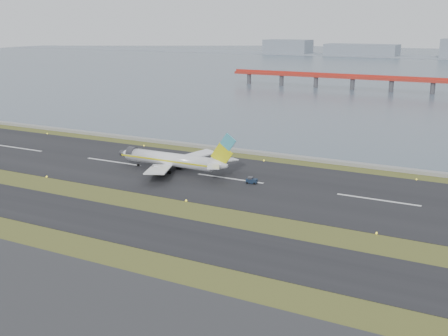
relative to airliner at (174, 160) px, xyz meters
The scene contains 8 objects.
ground 34.06m from the airliner, 58.93° to the right, with size 1000.00×1000.00×0.00m, color #394619.
taxiway_strip 44.73m from the airliner, 66.91° to the right, with size 1000.00×18.00×0.10m, color black.
runway_strip 17.84m from the airliner, ahead, with size 1000.00×45.00×0.10m, color black.
seawall 35.69m from the airliner, 60.55° to the left, with size 1000.00×2.50×1.00m, color gray.
bay_water 431.34m from the airliner, 87.68° to the left, with size 1400.00×800.00×1.30m, color #4C5A6D.
red_pier 224.17m from the airliner, 80.37° to the left, with size 260.00×5.00×10.20m.
airliner is the anchor object (origin of this frame).
pushback_tug 24.82m from the airliner, ahead, with size 3.07×2.08×1.83m.
Camera 1 is at (67.79, -100.12, 41.38)m, focal length 45.00 mm.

